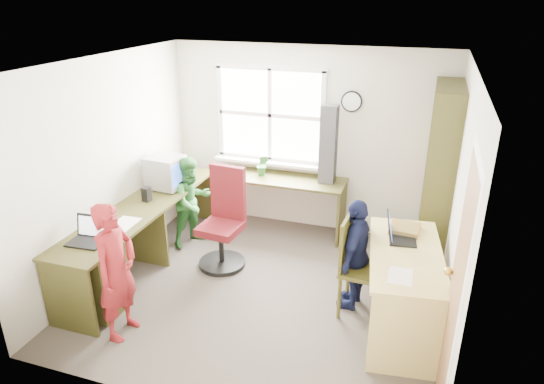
# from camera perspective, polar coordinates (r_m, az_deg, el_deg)

# --- Properties ---
(room) EXTENTS (3.64, 3.44, 2.44)m
(room) POSITION_cam_1_polar(r_m,az_deg,el_deg) (4.86, -0.44, 1.14)
(room) COLOR #413A33
(room) RESTS_ON ground
(l_desk) EXTENTS (2.38, 2.95, 0.75)m
(l_desk) POSITION_cam_1_polar(r_m,az_deg,el_deg) (5.42, -15.15, -6.20)
(l_desk) COLOR #3F3C19
(l_desk) RESTS_ON ground
(right_desk) EXTENTS (0.81, 1.46, 0.81)m
(right_desk) POSITION_cam_1_polar(r_m,az_deg,el_deg) (4.69, 15.27, -9.24)
(right_desk) COLOR #E8CF74
(right_desk) RESTS_ON ground
(bookshelf) EXTENTS (0.30, 1.02, 2.10)m
(bookshelf) POSITION_cam_1_polar(r_m,az_deg,el_deg) (5.74, 18.92, 0.99)
(bookshelf) COLOR #3F3C19
(bookshelf) RESTS_ON ground
(swivel_chair) EXTENTS (0.59, 0.59, 1.17)m
(swivel_chair) POSITION_cam_1_polar(r_m,az_deg,el_deg) (5.64, -5.68, -3.76)
(swivel_chair) COLOR black
(swivel_chair) RESTS_ON ground
(wooden_chair) EXTENTS (0.46, 0.46, 1.02)m
(wooden_chair) POSITION_cam_1_polar(r_m,az_deg,el_deg) (4.84, 9.94, -8.15)
(wooden_chair) COLOR #4C4919
(wooden_chair) RESTS_ON ground
(crt_monitor) EXTENTS (0.44, 0.40, 0.40)m
(crt_monitor) POSITION_cam_1_polar(r_m,az_deg,el_deg) (6.04, -12.38, 2.31)
(crt_monitor) COLOR #AAA9AE
(crt_monitor) RESTS_ON l_desk
(laptop_left) EXTENTS (0.36, 0.31, 0.24)m
(laptop_left) POSITION_cam_1_polar(r_m,az_deg,el_deg) (5.03, -20.70, -4.81)
(laptop_left) COLOR black
(laptop_left) RESTS_ON l_desk
(laptop_right) EXTENTS (0.32, 0.37, 0.23)m
(laptop_right) POSITION_cam_1_polar(r_m,az_deg,el_deg) (4.78, 14.51, -4.73)
(laptop_right) COLOR black
(laptop_right) RESTS_ON right_desk
(speaker_a) EXTENTS (0.09, 0.09, 0.17)m
(speaker_a) POSITION_cam_1_polar(r_m,az_deg,el_deg) (5.75, -14.54, -0.25)
(speaker_a) COLOR black
(speaker_a) RESTS_ON l_desk
(speaker_b) EXTENTS (0.09, 0.09, 0.16)m
(speaker_b) POSITION_cam_1_polar(r_m,az_deg,el_deg) (6.23, -11.45, 1.83)
(speaker_b) COLOR black
(speaker_b) RESTS_ON l_desk
(cd_tower) EXTENTS (0.20, 0.18, 0.99)m
(cd_tower) POSITION_cam_1_polar(r_m,az_deg,el_deg) (6.03, 6.65, 5.57)
(cd_tower) COLOR black
(cd_tower) RESTS_ON l_desk
(game_box) EXTENTS (0.30, 0.30, 0.06)m
(game_box) POSITION_cam_1_polar(r_m,az_deg,el_deg) (4.95, 15.34, -4.19)
(game_box) COLOR red
(game_box) RESTS_ON right_desk
(paper_a) EXTENTS (0.24, 0.33, 0.00)m
(paper_a) POSITION_cam_1_polar(r_m,az_deg,el_deg) (5.29, -16.97, -3.58)
(paper_a) COLOR white
(paper_a) RESTS_ON l_desk
(paper_b) EXTENTS (0.20, 0.28, 0.00)m
(paper_b) POSITION_cam_1_polar(r_m,az_deg,el_deg) (4.22, 14.87, -9.54)
(paper_b) COLOR white
(paper_b) RESTS_ON right_desk
(potted_plant) EXTENTS (0.16, 0.13, 0.28)m
(potted_plant) POSITION_cam_1_polar(r_m,az_deg,el_deg) (6.32, -1.12, 3.15)
(potted_plant) COLOR #28662E
(potted_plant) RESTS_ON l_desk
(person_red) EXTENTS (0.33, 0.49, 1.33)m
(person_red) POSITION_cam_1_polar(r_m,az_deg,el_deg) (4.63, -17.84, -8.89)
(person_red) COLOR maroon
(person_red) RESTS_ON ground
(person_green) EXTENTS (0.64, 0.69, 1.15)m
(person_green) POSITION_cam_1_polar(r_m,az_deg,el_deg) (6.10, -9.35, -1.10)
(person_green) COLOR #2D712E
(person_green) RESTS_ON ground
(person_navy) EXTENTS (0.38, 0.72, 1.17)m
(person_navy) POSITION_cam_1_polar(r_m,az_deg,el_deg) (4.91, 9.81, -7.20)
(person_navy) COLOR #141A3F
(person_navy) RESTS_ON ground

